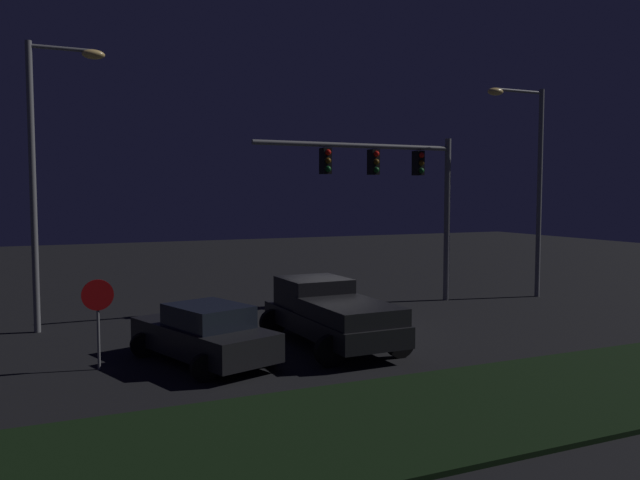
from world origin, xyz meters
The scene contains 8 objects.
ground_plane centered at (0.00, 0.00, 0.00)m, with size 80.00×80.00×0.00m, color black.
grass_median centered at (0.00, -7.85, 0.05)m, with size 21.95×4.70×0.10m, color black.
pickup_truck centered at (-0.90, -1.69, 1.00)m, with size 2.95×5.44×1.80m.
car_sedan centered at (-4.63, -2.13, 0.74)m, with size 3.33×4.74×1.51m.
traffic_signal_gantry centered at (4.26, 3.29, 4.90)m, with size 8.32×0.56×6.50m.
street_lamp_left centered at (-8.08, 3.53, 5.52)m, with size 2.31×0.44×8.92m.
street_lamp_right centered at (10.15, 2.47, 5.39)m, with size 2.84×0.44×8.59m.
stop_sign centered at (-7.15, -1.75, 1.56)m, with size 0.76×0.08×2.23m.
Camera 1 is at (-8.58, -18.00, 4.31)m, focal length 35.91 mm.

